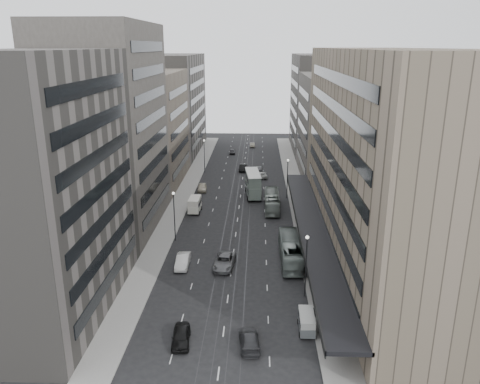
# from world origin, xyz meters

# --- Properties ---
(ground) EXTENTS (220.00, 220.00, 0.00)m
(ground) POSITION_xyz_m (0.00, 0.00, 0.00)
(ground) COLOR black
(ground) RESTS_ON ground
(sidewalk_right) EXTENTS (4.00, 125.00, 0.15)m
(sidewalk_right) POSITION_xyz_m (12.00, 37.50, 0.07)
(sidewalk_right) COLOR gray
(sidewalk_right) RESTS_ON ground
(sidewalk_left) EXTENTS (4.00, 125.00, 0.15)m
(sidewalk_left) POSITION_xyz_m (-12.00, 37.50, 0.07)
(sidewalk_left) COLOR gray
(sidewalk_left) RESTS_ON ground
(department_store) EXTENTS (19.20, 60.00, 30.00)m
(department_store) POSITION_xyz_m (21.45, 8.00, 14.95)
(department_store) COLOR #796A58
(department_store) RESTS_ON ground
(building_right_mid) EXTENTS (15.00, 28.00, 24.00)m
(building_right_mid) POSITION_xyz_m (21.50, 52.00, 12.00)
(building_right_mid) COLOR #46423C
(building_right_mid) RESTS_ON ground
(building_right_far) EXTENTS (15.00, 32.00, 28.00)m
(building_right_far) POSITION_xyz_m (21.50, 82.00, 14.00)
(building_right_far) COLOR #5D5953
(building_right_far) RESTS_ON ground
(building_left_a) EXTENTS (15.00, 28.00, 30.00)m
(building_left_a) POSITION_xyz_m (-21.50, -8.00, 15.00)
(building_left_a) COLOR #5D5953
(building_left_a) RESTS_ON ground
(building_left_b) EXTENTS (15.00, 26.00, 34.00)m
(building_left_b) POSITION_xyz_m (-21.50, 19.00, 17.00)
(building_left_b) COLOR #46423C
(building_left_b) RESTS_ON ground
(building_left_c) EXTENTS (15.00, 28.00, 25.00)m
(building_left_c) POSITION_xyz_m (-21.50, 46.00, 12.50)
(building_left_c) COLOR #6C6254
(building_left_c) RESTS_ON ground
(building_left_d) EXTENTS (15.00, 38.00, 28.00)m
(building_left_d) POSITION_xyz_m (-21.50, 79.00, 14.00)
(building_left_d) COLOR #5D5953
(building_left_d) RESTS_ON ground
(lamp_right_near) EXTENTS (0.44, 0.44, 8.32)m
(lamp_right_near) POSITION_xyz_m (9.70, -5.00, 5.20)
(lamp_right_near) COLOR #262628
(lamp_right_near) RESTS_ON ground
(lamp_right_far) EXTENTS (0.44, 0.44, 8.32)m
(lamp_right_far) POSITION_xyz_m (9.70, 35.00, 5.20)
(lamp_right_far) COLOR #262628
(lamp_right_far) RESTS_ON ground
(lamp_left_near) EXTENTS (0.44, 0.44, 8.32)m
(lamp_left_near) POSITION_xyz_m (-9.70, 12.00, 5.20)
(lamp_left_near) COLOR #262628
(lamp_left_near) RESTS_ON ground
(lamp_left_far) EXTENTS (0.44, 0.44, 8.32)m
(lamp_left_far) POSITION_xyz_m (-9.70, 55.00, 5.20)
(lamp_left_far) COLOR #262628
(lamp_left_far) RESTS_ON ground
(bus_near) EXTENTS (3.01, 12.30, 3.42)m
(bus_near) POSITION_xyz_m (8.50, 5.13, 1.71)
(bus_near) COLOR slate
(bus_near) RESTS_ON ground
(bus_far) EXTENTS (2.75, 11.61, 3.23)m
(bus_far) POSITION_xyz_m (6.41, 27.99, 1.62)
(bus_far) COLOR gray
(bus_far) RESTS_ON ground
(double_decker) EXTENTS (3.72, 9.66, 5.16)m
(double_decker) POSITION_xyz_m (2.60, 36.17, 2.78)
(double_decker) COLOR slate
(double_decker) RESTS_ON ground
(vw_microbus) EXTENTS (1.84, 3.94, 2.12)m
(vw_microbus) POSITION_xyz_m (9.20, -12.48, 1.18)
(vw_microbus) COLOR #505557
(vw_microbus) RESTS_ON ground
(panel_van) EXTENTS (2.33, 4.59, 2.86)m
(panel_van) POSITION_xyz_m (-8.31, 25.72, 1.58)
(panel_van) COLOR silver
(panel_van) RESTS_ON ground
(sedan_0) EXTENTS (2.25, 4.80, 1.59)m
(sedan_0) POSITION_xyz_m (-4.38, -15.22, 0.79)
(sedan_0) COLOR black
(sedan_0) RESTS_ON ground
(sedan_1) EXTENTS (1.86, 5.11, 1.67)m
(sedan_1) POSITION_xyz_m (-7.03, 2.82, 0.84)
(sedan_1) COLOR white
(sedan_1) RESTS_ON ground
(sedan_2) EXTENTS (3.29, 6.27, 1.68)m
(sedan_2) POSITION_xyz_m (-1.05, 2.84, 0.84)
(sedan_2) COLOR slate
(sedan_2) RESTS_ON ground
(sedan_3) EXTENTS (2.58, 5.32, 1.49)m
(sedan_3) POSITION_xyz_m (2.91, -15.51, 0.75)
(sedan_3) COLOR #2B2B2E
(sedan_3) RESTS_ON ground
(sedan_4) EXTENTS (2.30, 4.93, 1.63)m
(sedan_4) POSITION_xyz_m (-8.50, 39.25, 0.82)
(sedan_4) COLOR #C1B69F
(sedan_4) RESTS_ON ground
(sedan_5) EXTENTS (2.00, 4.99, 1.61)m
(sedan_5) POSITION_xyz_m (-0.18, 56.90, 0.81)
(sedan_5) COLOR black
(sedan_5) RESTS_ON ground
(sedan_6) EXTENTS (2.70, 5.18, 1.39)m
(sedan_6) POSITION_xyz_m (4.60, 50.80, 0.70)
(sedan_6) COLOR #B8B8B4
(sedan_6) RESTS_ON ground
(sedan_7) EXTENTS (2.29, 5.17, 1.47)m
(sedan_7) POSITION_xyz_m (3.84, 55.93, 0.74)
(sedan_7) COLOR #58585A
(sedan_7) RESTS_ON ground
(sedan_8) EXTENTS (1.83, 4.10, 1.37)m
(sedan_8) POSITION_xyz_m (-4.01, 76.31, 0.68)
(sedan_8) COLOR #28282B
(sedan_8) RESTS_ON ground
(sedan_9) EXTENTS (1.60, 4.10, 1.33)m
(sedan_9) POSITION_xyz_m (1.78, 86.43, 0.67)
(sedan_9) COLOR #BAB29A
(sedan_9) RESTS_ON ground
(pedestrian) EXTENTS (0.66, 0.52, 1.59)m
(pedestrian) POSITION_xyz_m (10.20, -10.50, 0.95)
(pedestrian) COLOR black
(pedestrian) RESTS_ON sidewalk_right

